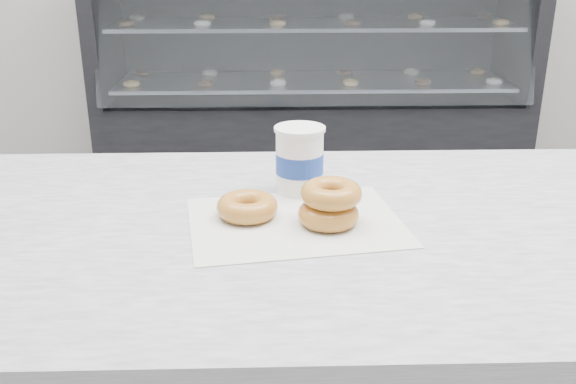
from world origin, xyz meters
name	(u,v)px	position (x,y,z in m)	size (l,w,h in m)	color
display_case	(312,96)	(0.00, 2.12, 0.49)	(2.40, 0.74, 1.25)	black
wax_paper	(295,222)	(-0.21, -0.60, 0.90)	(0.34, 0.26, 0.00)	silver
donut_single	(247,207)	(-0.29, -0.58, 0.92)	(0.10, 0.10, 0.04)	#CA7837
donut_stack	(330,204)	(-0.16, -0.61, 0.94)	(0.11, 0.10, 0.07)	#CA7837
coffee_cup	(300,159)	(-0.20, -0.46, 0.96)	(0.11, 0.11, 0.12)	white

